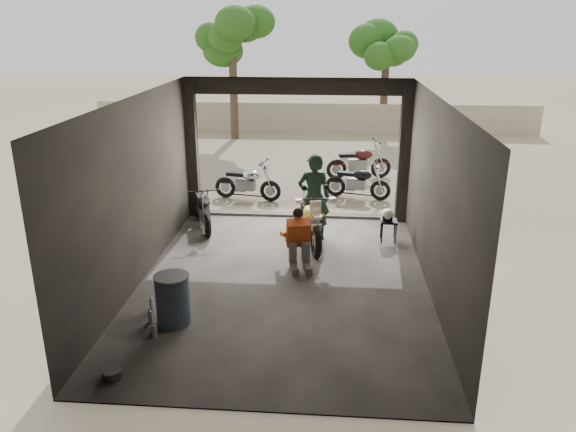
# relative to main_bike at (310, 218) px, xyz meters

# --- Properties ---
(ground) EXTENTS (80.00, 80.00, 0.00)m
(ground) POSITION_rel_main_bike_xyz_m (-0.38, -1.79, -0.59)
(ground) COLOR #7A6D56
(ground) RESTS_ON ground
(garage) EXTENTS (7.00, 7.13, 3.20)m
(garage) POSITION_rel_main_bike_xyz_m (-0.38, -1.24, 0.69)
(garage) COLOR #2D2B28
(garage) RESTS_ON ground
(boundary_wall) EXTENTS (18.00, 0.30, 1.20)m
(boundary_wall) POSITION_rel_main_bike_xyz_m (-0.38, 12.21, 0.01)
(boundary_wall) COLOR gray
(boundary_wall) RESTS_ON ground
(tree_left) EXTENTS (2.20, 2.20, 5.60)m
(tree_left) POSITION_rel_main_bike_xyz_m (-3.38, 10.71, 3.40)
(tree_left) COLOR #382B1E
(tree_left) RESTS_ON ground
(tree_right) EXTENTS (2.20, 2.20, 5.00)m
(tree_right) POSITION_rel_main_bike_xyz_m (2.42, 12.21, 2.97)
(tree_right) COLOR #382B1E
(tree_right) RESTS_ON ground
(main_bike) EXTENTS (1.10, 1.87, 1.17)m
(main_bike) POSITION_rel_main_bike_xyz_m (0.00, 0.00, 0.00)
(main_bike) COLOR beige
(main_bike) RESTS_ON ground
(left_bike) EXTENTS (1.09, 1.60, 1.00)m
(left_bike) POSITION_rel_main_bike_xyz_m (-2.38, 0.78, -0.08)
(left_bike) COLOR black
(left_bike) RESTS_ON ground
(outside_bike_a) EXTENTS (1.63, 0.90, 1.04)m
(outside_bike_a) POSITION_rel_main_bike_xyz_m (-1.72, 2.94, -0.07)
(outside_bike_a) COLOR black
(outside_bike_a) RESTS_ON ground
(outside_bike_b) EXTENTS (1.77, 1.02, 1.12)m
(outside_bike_b) POSITION_rel_main_bike_xyz_m (1.19, 5.19, -0.02)
(outside_bike_b) COLOR #3E0E12
(outside_bike_b) RESTS_ON ground
(outside_bike_c) EXTENTS (1.59, 0.96, 1.00)m
(outside_bike_c) POSITION_rel_main_bike_xyz_m (1.09, 3.27, -0.08)
(outside_bike_c) COLOR black
(outside_bike_c) RESTS_ON ground
(rider) EXTENTS (0.70, 0.49, 1.84)m
(rider) POSITION_rel_main_bike_xyz_m (0.06, 0.32, 0.33)
(rider) COLOR black
(rider) RESTS_ON ground
(mechanic) EXTENTS (0.72, 0.86, 1.09)m
(mechanic) POSITION_rel_main_bike_xyz_m (-0.14, -1.22, -0.04)
(mechanic) COLOR #BE4819
(mechanic) RESTS_ON ground
(stool) EXTENTS (0.34, 0.34, 0.47)m
(stool) POSITION_rel_main_bike_xyz_m (1.62, 0.30, -0.19)
(stool) COLOR black
(stool) RESTS_ON ground
(helmet) EXTENTS (0.26, 0.27, 0.24)m
(helmet) POSITION_rel_main_bike_xyz_m (1.58, 0.31, 0.01)
(helmet) COLOR silver
(helmet) RESTS_ON stool
(oil_drum) EXTENTS (0.53, 0.53, 0.79)m
(oil_drum) POSITION_rel_main_bike_xyz_m (-1.91, -3.35, -0.19)
(oil_drum) COLOR #3A4A62
(oil_drum) RESTS_ON ground
(sign_post) EXTENTS (0.86, 0.08, 2.57)m
(sign_post) POSITION_rel_main_bike_xyz_m (2.70, 2.44, 1.17)
(sign_post) COLOR black
(sign_post) RESTS_ON ground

